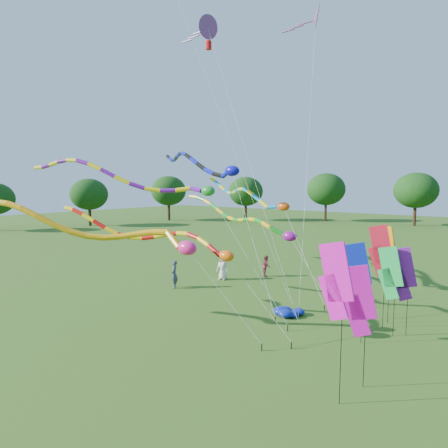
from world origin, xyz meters
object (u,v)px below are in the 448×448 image
Objects in this scene: tube_kite_red at (161,237)px; person_c at (266,266)px; blue_nylon_heap at (294,313)px; tube_kite_orange at (105,230)px; person_a at (223,267)px; person_b at (174,274)px.

person_c is (-0.73, 11.09, -3.46)m from tube_kite_red.
tube_kite_red is at bearing -136.64° from blue_nylon_heap.
tube_kite_orange is 14.25m from person_c.
person_a is at bearing 77.44° from tube_kite_orange.
person_b is 7.19m from person_c.
tube_kite_red is 9.38m from person_a.
tube_kite_orange reaches higher than tube_kite_red.
tube_kite_red reaches higher than person_c.
tube_kite_orange is 7.12× the size of person_a.
tube_kite_red is at bearing -85.34° from person_a.
blue_nylon_heap is 8.84m from person_b.
tube_kite_red reaches higher than person_a.
person_b reaches higher than blue_nylon_heap.
person_a reaches higher than person_c.
blue_nylon_heap is at bearing 52.11° from person_b.
blue_nylon_heap is at bearing -38.96° from person_a.
tube_kite_red is 7.80× the size of person_c.
person_a is (-2.71, 8.34, -3.34)m from tube_kite_red.
person_b is (-8.81, -0.04, 0.73)m from blue_nylon_heap.
person_b is 1.16× the size of person_c.
blue_nylon_heap is at bearing 29.19° from tube_kite_orange.
person_c is (3.13, 6.47, -0.12)m from person_b.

